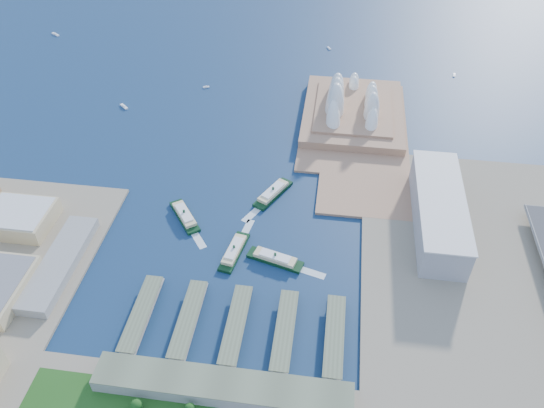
# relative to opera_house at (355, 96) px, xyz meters

# --- Properties ---
(ground) EXTENTS (3000.00, 3000.00, 0.00)m
(ground) POSITION_rel_opera_house_xyz_m (-105.00, -280.00, -32.00)
(ground) COLOR #0E2145
(ground) RESTS_ON ground
(east_land) EXTENTS (240.00, 500.00, 3.00)m
(east_land) POSITION_rel_opera_house_xyz_m (135.00, -330.00, -30.50)
(east_land) COLOR gray
(east_land) RESTS_ON ground
(peninsula) EXTENTS (135.00, 220.00, 3.00)m
(peninsula) POSITION_rel_opera_house_xyz_m (2.50, -20.00, -30.50)
(peninsula) COLOR #9C7355
(peninsula) RESTS_ON ground
(opera_house) EXTENTS (134.00, 180.00, 58.00)m
(opera_house) POSITION_rel_opera_house_xyz_m (0.00, 0.00, 0.00)
(opera_house) COLOR white
(opera_house) RESTS_ON peninsula
(toaster_building) EXTENTS (45.00, 155.00, 35.00)m
(toaster_building) POSITION_rel_opera_house_xyz_m (90.00, -200.00, -11.50)
(toaster_building) COLOR gray
(toaster_building) RESTS_ON east_land
(ferry_wharves) EXTENTS (184.00, 90.00, 9.30)m
(ferry_wharves) POSITION_rel_opera_house_xyz_m (-91.00, -355.00, -27.35)
(ferry_wharves) COLOR #58624A
(ferry_wharves) RESTS_ON ground
(terminal_building) EXTENTS (200.00, 28.00, 12.00)m
(terminal_building) POSITION_rel_opera_house_xyz_m (-90.00, -415.00, -23.00)
(terminal_building) COLOR gray
(terminal_building) RESTS_ON south_land
(ferry_a) EXTENTS (43.92, 52.82, 10.43)m
(ferry_a) POSITION_rel_opera_house_xyz_m (-171.65, -223.56, -26.78)
(ferry_a) COLOR black
(ferry_a) RESTS_ON ground
(ferry_b) EXTENTS (39.62, 57.96, 10.91)m
(ferry_b) POSITION_rel_opera_house_xyz_m (-83.71, -173.97, -26.55)
(ferry_b) COLOR black
(ferry_b) RESTS_ON ground
(ferry_c) EXTENTS (23.18, 56.17, 10.32)m
(ferry_c) POSITION_rel_opera_house_xyz_m (-109.71, -267.10, -26.84)
(ferry_c) COLOR black
(ferry_c) RESTS_ON ground
(ferry_d) EXTENTS (57.43, 28.61, 10.53)m
(ferry_d) POSITION_rel_opera_house_xyz_m (-68.36, -271.81, -26.74)
(ferry_d) COLOR black
(ferry_d) RESTS_ON ground
(boat_a) EXTENTS (14.47, 13.71, 3.08)m
(boat_a) POSITION_rel_opera_house_xyz_m (-312.66, -17.14, -30.46)
(boat_a) COLOR white
(boat_a) RESTS_ON ground
(boat_b) EXTENTS (9.44, 6.47, 2.41)m
(boat_b) POSITION_rel_opera_house_xyz_m (-212.97, 51.92, -30.79)
(boat_b) COLOR white
(boat_b) RESTS_ON ground
(boat_c) EXTENTS (5.12, 10.93, 2.37)m
(boat_c) POSITION_rel_opera_house_xyz_m (149.44, 139.10, -30.82)
(boat_c) COLOR white
(boat_c) RESTS_ON ground
(boat_d) EXTENTS (17.25, 12.98, 3.03)m
(boat_d) POSITION_rel_opera_house_xyz_m (-510.62, 194.21, -30.48)
(boat_d) COLOR white
(boat_d) RESTS_ON ground
(boat_e) EXTENTS (7.16, 10.29, 2.43)m
(boat_e) POSITION_rel_opera_house_xyz_m (-43.10, 204.97, -30.78)
(boat_e) COLOR white
(boat_e) RESTS_ON ground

